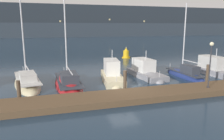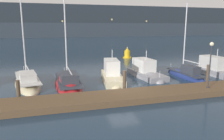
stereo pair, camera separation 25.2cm
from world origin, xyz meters
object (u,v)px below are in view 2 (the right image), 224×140
object	(u,v)px
sailboat_berth_4	(68,84)
motorboat_berth_8	(216,72)
dock_lamppost	(211,57)
motorboat_berth_5	(112,77)
channel_buoy	(127,54)
motorboat_berth_6	(146,74)
sailboat_berth_7	(186,76)
sailboat_berth_3	(28,84)

from	to	relation	value
sailboat_berth_4	motorboat_berth_8	distance (m)	16.50
dock_lamppost	motorboat_berth_5	bearing A→B (deg)	136.69
sailboat_berth_4	channel_buoy	size ratio (longest dim) A/B	6.80
motorboat_berth_6	channel_buoy	world-z (taller)	motorboat_berth_6
sailboat_berth_4	sailboat_berth_7	world-z (taller)	sailboat_berth_4
sailboat_berth_3	sailboat_berth_7	bearing A→B (deg)	-4.24
motorboat_berth_6	motorboat_berth_8	bearing A→B (deg)	-9.49
sailboat_berth_7	dock_lamppost	bearing A→B (deg)	-107.16
dock_lamppost	sailboat_berth_4	bearing A→B (deg)	153.28
motorboat_berth_6	dock_lamppost	bearing A→B (deg)	-70.43
sailboat_berth_3	motorboat_berth_8	distance (m)	20.22
motorboat_berth_5	sailboat_berth_7	size ratio (longest dim) A/B	0.79
sailboat_berth_3	motorboat_berth_5	bearing A→B (deg)	-4.64
sailboat_berth_3	channel_buoy	distance (m)	20.74
sailboat_berth_7	dock_lamppost	distance (m)	6.48
sailboat_berth_4	motorboat_berth_8	bearing A→B (deg)	0.12
motorboat_berth_8	channel_buoy	world-z (taller)	motorboat_berth_8
motorboat_berth_6	channel_buoy	size ratio (longest dim) A/B	3.43
motorboat_berth_8	motorboat_berth_6	bearing A→B (deg)	170.51
sailboat_berth_4	channel_buoy	world-z (taller)	sailboat_berth_4
motorboat_berth_5	channel_buoy	world-z (taller)	motorboat_berth_5
motorboat_berth_5	dock_lamppost	bearing A→B (deg)	-43.31
sailboat_berth_3	sailboat_berth_4	bearing A→B (deg)	-19.13
motorboat_berth_6	motorboat_berth_8	xyz separation A→B (m)	(8.01, -1.34, 0.10)
sailboat_berth_4	dock_lamppost	bearing A→B (deg)	-26.72
sailboat_berth_4	sailboat_berth_7	size ratio (longest dim) A/B	1.53
sailboat_berth_4	motorboat_berth_6	bearing A→B (deg)	9.19
sailboat_berth_4	motorboat_berth_8	xyz separation A→B (m)	(16.50, 0.03, 0.25)
sailboat_berth_4	dock_lamppost	distance (m)	12.57
motorboat_berth_5	motorboat_berth_8	distance (m)	12.07
channel_buoy	dock_lamppost	xyz separation A→B (m)	(-0.48, -20.99, 2.28)
motorboat_berth_5	motorboat_berth_8	xyz separation A→B (m)	(12.06, -0.58, 0.04)
sailboat_berth_4	motorboat_berth_6	distance (m)	8.60
sailboat_berth_3	sailboat_berth_4	distance (m)	3.89
motorboat_berth_5	channel_buoy	xyz separation A→B (m)	(6.97, 14.87, 0.36)
sailboat_berth_7	motorboat_berth_8	bearing A→B (deg)	-0.48
motorboat_berth_6	sailboat_berth_7	bearing A→B (deg)	-17.43
motorboat_berth_6	motorboat_berth_8	size ratio (longest dim) A/B	0.94
motorboat_berth_6	sailboat_berth_3	bearing A→B (deg)	-179.54
motorboat_berth_5	motorboat_berth_8	world-z (taller)	motorboat_berth_5
sailboat_berth_4	motorboat_berth_5	distance (m)	4.49
motorboat_berth_5	motorboat_berth_6	distance (m)	4.12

